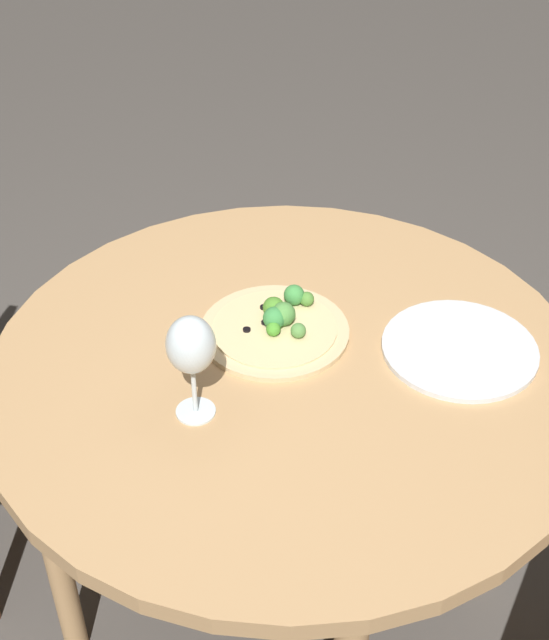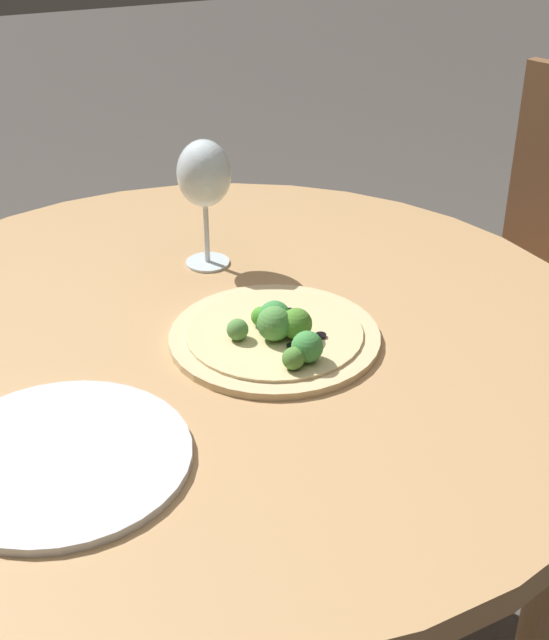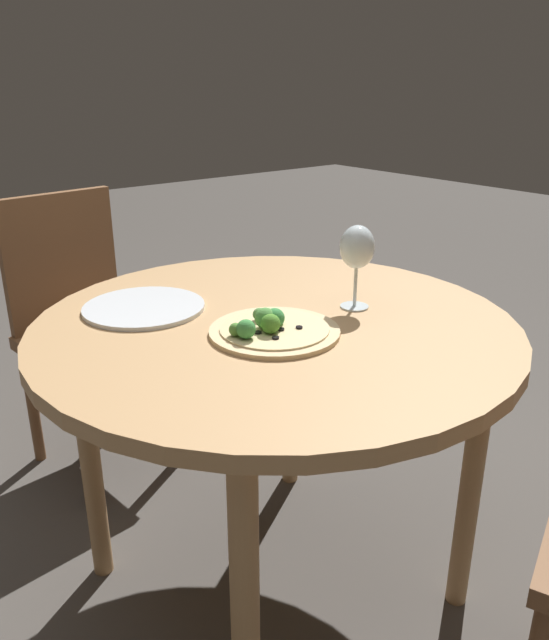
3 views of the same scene
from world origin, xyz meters
name	(u,v)px [view 1 (image 1 of 3)]	position (x,y,z in m)	size (l,w,h in m)	color
ground_plane	(285,609)	(0.00, 0.00, 0.00)	(12.00, 12.00, 0.00)	#4C4742
dining_table	(287,392)	(0.00, 0.00, 0.66)	(1.04, 1.04, 0.73)	tan
pizza	(277,325)	(0.06, 0.06, 0.75)	(0.27, 0.27, 0.06)	#DBBC89
wine_glass	(191,347)	(-0.19, 0.05, 0.87)	(0.08, 0.08, 0.19)	silver
plate_near	(460,349)	(0.19, -0.24, 0.74)	(0.27, 0.27, 0.01)	silver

